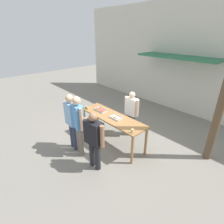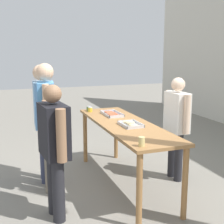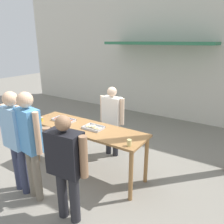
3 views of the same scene
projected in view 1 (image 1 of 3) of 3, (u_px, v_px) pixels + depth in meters
ground_plane at (112, 142)px, 5.76m from camera, size 24.00×24.00×0.00m
building_facade_back at (184, 59)px, 7.21m from camera, size 12.00×1.11×4.50m
serving_table at (112, 120)px, 5.41m from camera, size 2.38×0.71×0.93m
food_tray_sausages at (101, 110)px, 5.76m from camera, size 0.46×0.25×0.04m
food_tray_buns at (116, 117)px, 5.25m from camera, size 0.36×0.26×0.07m
condiment_jar_mustard at (86, 107)px, 5.91m from camera, size 0.07×0.07×0.08m
condiment_jar_ketchup at (88, 108)px, 5.84m from camera, size 0.07×0.07×0.08m
beer_cup at (132, 131)px, 4.48m from camera, size 0.07×0.07×0.11m
person_server_behind_table at (131, 110)px, 5.81m from camera, size 0.58×0.24×1.56m
person_customer_holding_hotdog at (71, 118)px, 5.03m from camera, size 0.61×0.26×1.75m
person_customer_with_cup at (94, 137)px, 4.32m from camera, size 0.69×0.31×1.59m
person_customer_waiting_in_line at (78, 121)px, 4.79m from camera, size 0.56×0.26×1.79m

